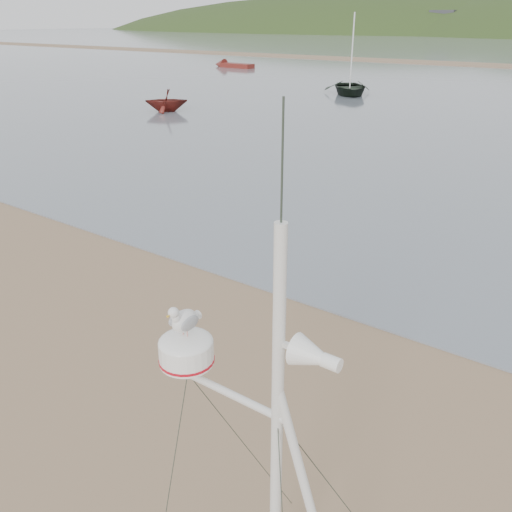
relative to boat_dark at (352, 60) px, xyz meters
The scene contains 4 objects.
ground 37.21m from the boat_dark, 67.97° to the right, with size 560.00×560.00×0.00m, color #80644A.
boat_dark is the anchor object (origin of this frame).
boat_red 15.22m from the boat_dark, 111.15° to the right, with size 2.23×1.36×2.59m, color maroon.
dinghy_red_far 27.68m from the boat_dark, 148.59° to the left, with size 5.68×1.57×1.37m.
Camera 1 is at (5.77, -4.52, 5.41)m, focal length 38.00 mm.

